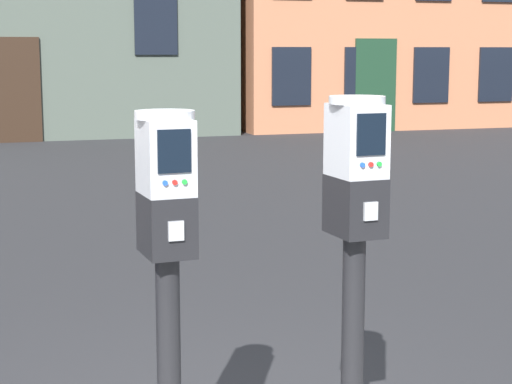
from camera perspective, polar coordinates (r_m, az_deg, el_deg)
The scene contains 2 objects.
parking_meter_near_kerb at distance 3.21m, azimuth -5.81°, elevation -2.95°, with size 0.23×0.26×1.48m.
parking_meter_twin_adjacent at distance 3.43m, azimuth 6.45°, elevation -1.71°, with size 0.23×0.26×1.52m.
Camera 1 is at (-0.76, -3.36, 1.83)m, focal length 61.62 mm.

